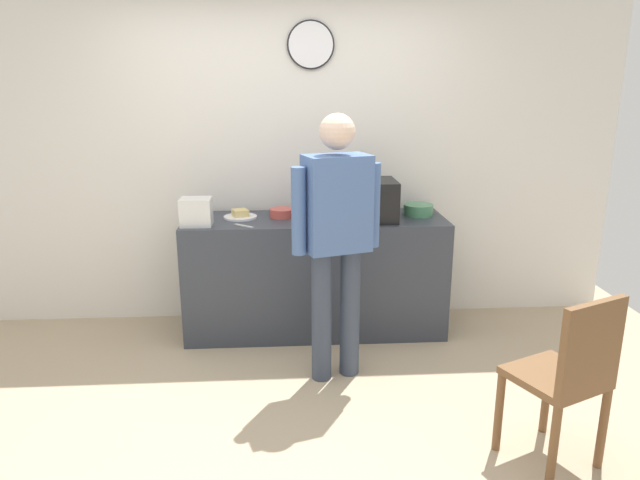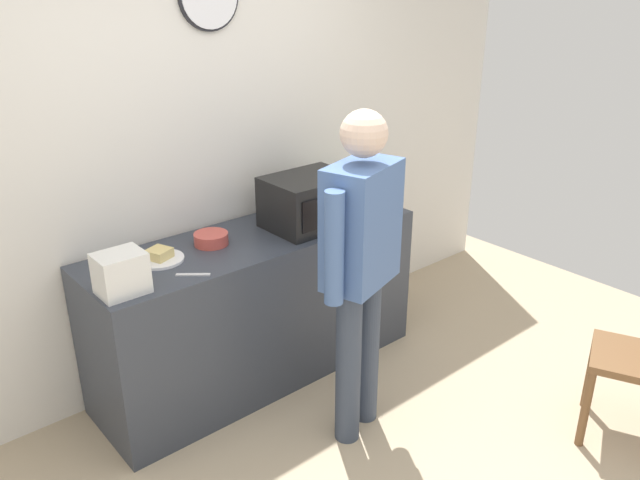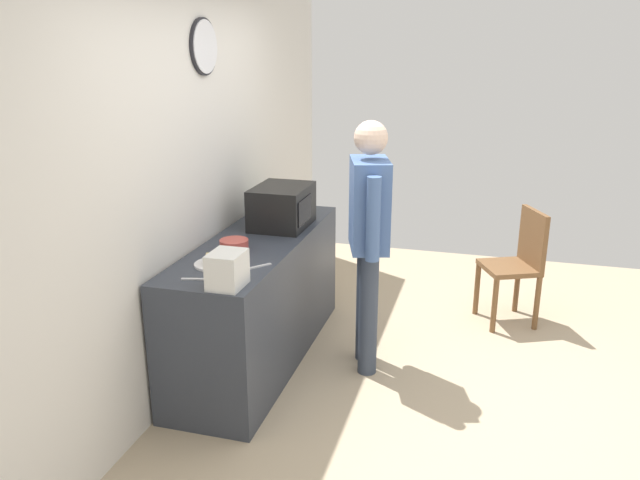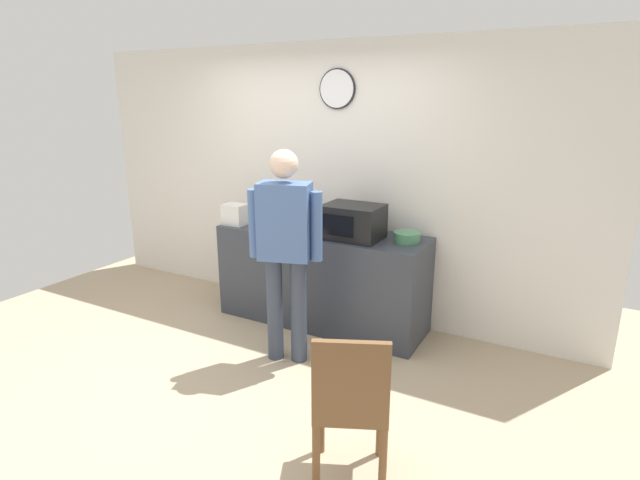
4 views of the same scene
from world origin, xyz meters
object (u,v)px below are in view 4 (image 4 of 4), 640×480
at_px(salad_bowl, 302,224).
at_px(sandwich_plate, 274,221).
at_px(microwave, 353,222).
at_px(spoon_utensil, 253,220).
at_px(wooden_chair, 351,402).
at_px(fork_utensil, 262,229).
at_px(toaster, 235,214).
at_px(person_standing, 285,242).
at_px(cereal_bowl, 407,237).

bearing_deg(salad_bowl, sandwich_plate, -178.14).
relative_size(microwave, spoon_utensil, 2.94).
xyz_separation_m(microwave, salad_bowl, (-0.60, 0.13, -0.12)).
distance_m(sandwich_plate, wooden_chair, 2.55).
relative_size(fork_utensil, wooden_chair, 0.18).
bearing_deg(spoon_utensil, toaster, -101.93).
bearing_deg(person_standing, sandwich_plate, 128.89).
bearing_deg(cereal_bowl, spoon_utensil, 179.92).
xyz_separation_m(person_standing, wooden_chair, (1.06, -1.03, -0.49)).
distance_m(salad_bowl, wooden_chair, 2.36).
xyz_separation_m(sandwich_plate, person_standing, (0.66, -0.82, 0.09)).
xyz_separation_m(cereal_bowl, spoon_utensil, (-1.62, 0.00, -0.04)).
height_order(sandwich_plate, wooden_chair, sandwich_plate).
bearing_deg(fork_utensil, cereal_bowl, 11.38).
bearing_deg(person_standing, microwave, 69.90).
relative_size(person_standing, wooden_chair, 1.84).
distance_m(sandwich_plate, salad_bowl, 0.32).
distance_m(salad_bowl, person_standing, 0.90).
distance_m(microwave, sandwich_plate, 0.93).
distance_m(microwave, cereal_bowl, 0.48).
xyz_separation_m(sandwich_plate, cereal_bowl, (1.37, 0.00, 0.02)).
xyz_separation_m(sandwich_plate, wooden_chair, (1.72, -1.84, -0.40)).
height_order(sandwich_plate, spoon_utensil, sandwich_plate).
distance_m(salad_bowl, fork_utensil, 0.39).
height_order(cereal_bowl, spoon_utensil, cereal_bowl).
xyz_separation_m(salad_bowl, fork_utensil, (-0.28, -0.28, -0.03)).
xyz_separation_m(sandwich_plate, salad_bowl, (0.32, 0.01, 0.01)).
height_order(toaster, wooden_chair, toaster).
bearing_deg(salad_bowl, wooden_chair, -52.97).
relative_size(sandwich_plate, spoon_utensil, 1.49).
bearing_deg(fork_utensil, wooden_chair, -43.27).
xyz_separation_m(toaster, spoon_utensil, (0.05, 0.22, -0.10)).
height_order(sandwich_plate, toaster, toaster).
height_order(microwave, wooden_chair, microwave).
bearing_deg(sandwich_plate, spoon_utensil, 179.47).
bearing_deg(microwave, toaster, -175.40).
bearing_deg(fork_utensil, salad_bowl, 45.23).
distance_m(toaster, wooden_chair, 2.63).
xyz_separation_m(microwave, toaster, (-1.21, -0.10, -0.05)).
distance_m(spoon_utensil, wooden_chair, 2.72).
relative_size(sandwich_plate, salad_bowl, 1.34).
xyz_separation_m(fork_utensil, wooden_chair, (1.67, -1.57, -0.39)).
relative_size(microwave, salad_bowl, 2.65).
height_order(salad_bowl, person_standing, person_standing).
xyz_separation_m(spoon_utensil, person_standing, (0.91, -0.82, 0.11)).
xyz_separation_m(cereal_bowl, fork_utensil, (-1.33, -0.27, -0.04)).
height_order(microwave, toaster, microwave).
relative_size(microwave, fork_utensil, 2.94).
xyz_separation_m(sandwich_plate, toaster, (-0.30, -0.22, 0.08)).
distance_m(cereal_bowl, fork_utensil, 1.35).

